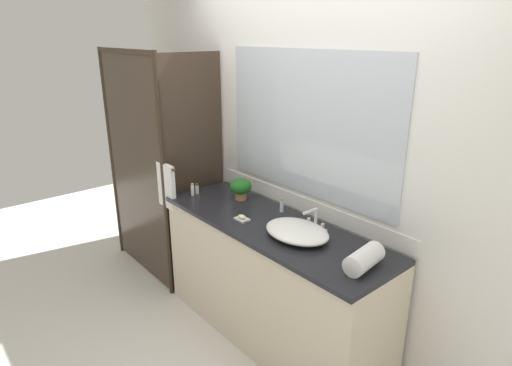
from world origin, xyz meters
name	(u,v)px	position (x,y,z in m)	size (l,w,h in m)	color
ground_plane	(269,334)	(0.00, 0.00, 0.00)	(8.00, 8.00, 0.00)	silver
wall_back_with_mirror	(308,157)	(0.00, 0.34, 1.31)	(4.40, 0.06, 2.60)	silver
vanity_cabinet	(271,281)	(0.00, 0.01, 0.45)	(1.80, 0.58, 0.90)	beige
shower_enclosure	(154,168)	(-1.27, -0.19, 1.03)	(1.20, 0.59, 2.00)	#2D2319
sink_basin	(297,231)	(0.25, -0.01, 0.94)	(0.45, 0.33, 0.08)	white
faucet	(315,222)	(0.25, 0.16, 0.95)	(0.17, 0.14, 0.15)	silver
potted_plant	(241,187)	(-0.48, 0.13, 1.00)	(0.17, 0.17, 0.17)	#B77A51
soap_dish	(242,218)	(-0.17, -0.11, 0.91)	(0.10, 0.07, 0.04)	silver
amenity_bottle_lotion	(197,189)	(-0.81, -0.06, 0.94)	(0.03, 0.03, 0.08)	silver
amenity_bottle_conditioner	(192,190)	(-0.79, -0.11, 0.95)	(0.03, 0.03, 0.10)	white
amenity_bottle_shampoo	(282,206)	(-0.10, 0.20, 0.95)	(0.03, 0.03, 0.10)	silver
rolled_towel_near_edge	(364,259)	(0.76, -0.01, 0.96)	(0.12, 0.12, 0.26)	white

